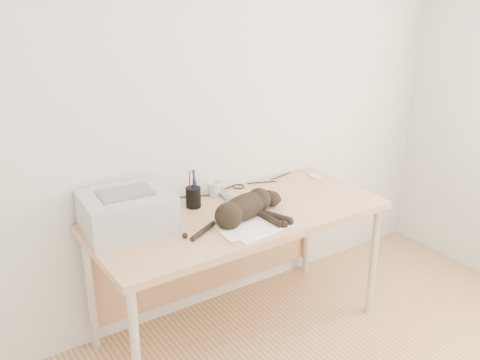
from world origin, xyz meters
TOP-DOWN VIEW (x-y plane):
  - wall_back at (0.00, 1.75)m, footprint 3.50×0.00m
  - desk at (0.00, 1.48)m, footprint 1.60×0.70m
  - printer at (-0.57, 1.54)m, footprint 0.45×0.40m
  - papers at (-0.04, 1.21)m, footprint 0.38×0.29m
  - cat at (-0.03, 1.30)m, footprint 0.63×0.31m
  - mug at (0.01, 1.67)m, footprint 0.13×0.13m
  - pen_cup at (-0.16, 1.60)m, footprint 0.08×0.08m
  - remote_grey at (0.06, 1.64)m, footprint 0.08×0.19m
  - remote_black at (0.15, 1.48)m, footprint 0.06×0.16m
  - mouse at (0.70, 1.58)m, footprint 0.06×0.11m
  - cable_tangle at (0.00, 1.70)m, footprint 1.36×0.07m

SIDE VIEW (x-z plane):
  - desk at x=0.00m, z-range 0.24..0.98m
  - papers at x=-0.04m, z-range 0.74..0.75m
  - cable_tangle at x=0.00m, z-range 0.74..0.75m
  - remote_black at x=0.15m, z-range 0.74..0.76m
  - remote_grey at x=0.06m, z-range 0.74..0.76m
  - mouse at x=0.70m, z-range 0.74..0.77m
  - mug at x=0.01m, z-range 0.74..0.83m
  - pen_cup at x=-0.16m, z-range 0.69..0.91m
  - cat at x=-0.03m, z-range 0.73..0.87m
  - printer at x=-0.57m, z-range 0.74..0.94m
  - wall_back at x=0.00m, z-range -0.45..3.05m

